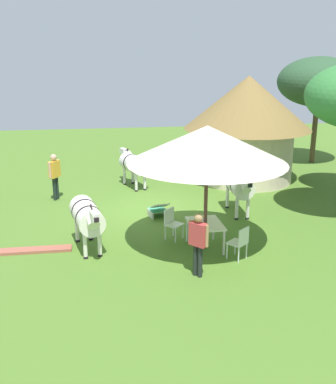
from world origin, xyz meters
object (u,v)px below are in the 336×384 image
(zebra_toward_hut, at_px, (239,185))
(zebra_by_umbrella, at_px, (87,216))
(patio_chair_west_end, at_px, (240,241))
(thatched_hut, at_px, (247,121))
(acacia_tree_left_background, at_px, (319,82))
(patio_dining_table, at_px, (205,226))
(zebra_nearest_camera, at_px, (134,164))
(standing_watcher, at_px, (55,173))
(guest_beside_umbrella, at_px, (198,239))
(striped_lounge_chair, at_px, (158,210))
(patio_chair_near_lawn, at_px, (172,222))
(shade_umbrella, at_px, (207,144))

(zebra_toward_hut, bearing_deg, zebra_by_umbrella, 25.42)
(patio_chair_west_end, distance_m, zebra_toward_hut, 3.64)
(thatched_hut, relative_size, patio_chair_west_end, 5.76)
(acacia_tree_left_background, bearing_deg, zebra_toward_hut, -40.54)
(zebra_toward_hut, bearing_deg, thatched_hut, -109.55)
(patio_dining_table, bearing_deg, zebra_nearest_camera, -166.79)
(standing_watcher, bearing_deg, guest_beside_umbrella, 62.01)
(striped_lounge_chair, bearing_deg, patio_chair_near_lawn, -95.98)
(patio_chair_west_end, height_order, standing_watcher, standing_watcher)
(striped_lounge_chair, relative_size, acacia_tree_left_background, 0.18)
(zebra_nearest_camera, distance_m, acacia_tree_left_background, 9.89)
(shade_umbrella, xyz_separation_m, patio_dining_table, (0.00, 0.00, -2.27))
(zebra_by_umbrella, bearing_deg, zebra_toward_hut, -167.61)
(patio_chair_west_end, relative_size, standing_watcher, 0.53)
(patio_chair_near_lawn, bearing_deg, patio_dining_table, 90.00)
(shade_umbrella, relative_size, zebra_toward_hut, 1.88)
(shade_umbrella, distance_m, patio_chair_near_lawn, 2.65)
(thatched_hut, relative_size, standing_watcher, 3.04)
(acacia_tree_left_background, bearing_deg, zebra_nearest_camera, -71.37)
(zebra_nearest_camera, bearing_deg, acacia_tree_left_background, -2.36)
(patio_dining_table, relative_size, patio_chair_near_lawn, 1.36)
(guest_beside_umbrella, bearing_deg, shade_umbrella, -60.01)
(patio_chair_near_lawn, distance_m, zebra_by_umbrella, 2.47)
(standing_watcher, bearing_deg, acacia_tree_left_background, 141.52)
(patio_dining_table, relative_size, zebra_by_umbrella, 0.55)
(zebra_by_umbrella, relative_size, acacia_tree_left_background, 0.45)
(shade_umbrella, bearing_deg, zebra_toward_hut, 146.72)
(guest_beside_umbrella, xyz_separation_m, zebra_toward_hut, (-4.22, 2.25, 0.04))
(guest_beside_umbrella, xyz_separation_m, standing_watcher, (-6.70, -3.90, 0.06))
(thatched_hut, xyz_separation_m, zebra_by_umbrella, (6.35, -6.42, -1.50))
(patio_chair_west_end, bearing_deg, acacia_tree_left_background, 16.36)
(zebra_nearest_camera, bearing_deg, patio_chair_near_lawn, -103.91)
(thatched_hut, bearing_deg, zebra_nearest_camera, -85.25)
(patio_chair_near_lawn, bearing_deg, acacia_tree_left_background, -178.81)
(thatched_hut, relative_size, shade_umbrella, 1.22)
(patio_chair_west_end, bearing_deg, zebra_nearest_camera, 66.93)
(striped_lounge_chair, height_order, zebra_toward_hut, zebra_toward_hut)
(patio_chair_west_end, distance_m, standing_watcher, 7.90)
(patio_dining_table, distance_m, zebra_nearest_camera, 6.50)
(patio_chair_near_lawn, height_order, zebra_nearest_camera, zebra_nearest_camera)
(zebra_toward_hut, distance_m, acacia_tree_left_background, 9.31)
(patio_chair_west_end, relative_size, striped_lounge_chair, 0.99)
(standing_watcher, relative_size, zebra_by_umbrella, 0.76)
(zebra_nearest_camera, bearing_deg, patio_chair_west_end, -93.85)
(shade_umbrella, distance_m, zebra_by_umbrella, 3.75)
(zebra_toward_hut, bearing_deg, patio_dining_table, 57.56)
(zebra_nearest_camera, distance_m, zebra_toward_hut, 4.90)
(shade_umbrella, height_order, zebra_toward_hut, shade_umbrella)
(patio_chair_west_end, bearing_deg, zebra_toward_hut, 34.10)
(striped_lounge_chair, xyz_separation_m, zebra_by_umbrella, (2.33, -2.23, 0.72))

